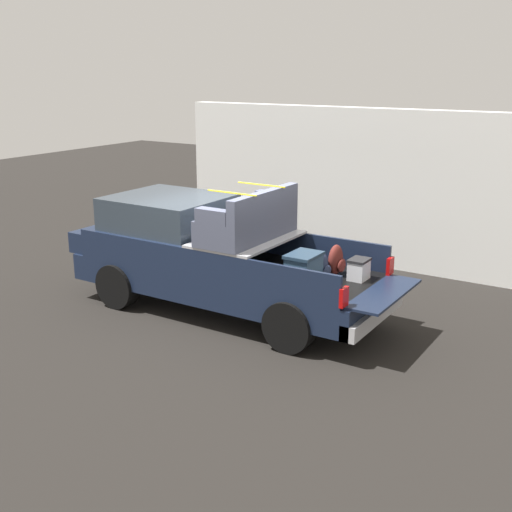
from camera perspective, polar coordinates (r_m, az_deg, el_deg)
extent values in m
plane|color=black|center=(11.53, -2.53, -4.81)|extent=(40.00, 40.00, 0.00)
cube|color=#162138|center=(11.32, -2.57, -1.90)|extent=(5.50, 1.92, 0.47)
cube|color=black|center=(10.64, 2.73, -1.67)|extent=(2.80, 1.80, 0.04)
cube|color=#162138|center=(9.81, 0.05, -1.81)|extent=(2.80, 0.06, 0.50)
cube|color=#162138|center=(11.35, 5.08, 0.66)|extent=(2.80, 0.06, 0.50)
cube|color=#162138|center=(11.28, -3.31, 0.59)|extent=(0.06, 1.80, 0.50)
cube|color=#162138|center=(9.96, 11.14, -3.23)|extent=(0.55, 1.80, 0.04)
cube|color=#B2B2B7|center=(10.88, -0.78, 1.50)|extent=(1.25, 1.92, 0.04)
cube|color=#162138|center=(11.98, -7.90, 1.40)|extent=(2.30, 1.92, 0.50)
cube|color=#2D3842|center=(11.79, -7.63, 3.85)|extent=(1.94, 1.76, 0.57)
cube|color=#162138|center=(12.89, -12.49, 1.94)|extent=(0.40, 1.82, 0.38)
cube|color=#B2B2B7|center=(10.14, 10.21, -5.04)|extent=(0.24, 1.92, 0.24)
cube|color=red|center=(9.23, 7.70, -3.59)|extent=(0.06, 0.20, 0.28)
cube|color=red|center=(10.78, 11.65, -0.86)|extent=(0.06, 0.20, 0.28)
cylinder|color=black|center=(11.82, -12.00, -2.55)|extent=(0.81, 0.30, 0.81)
cylinder|color=black|center=(13.07, -6.65, -0.48)|extent=(0.81, 0.30, 0.81)
cylinder|color=black|center=(9.82, 2.93, -6.14)|extent=(0.81, 0.30, 0.81)
cylinder|color=black|center=(11.29, 7.35, -3.22)|extent=(0.81, 0.30, 0.81)
cube|color=#335170|center=(10.07, 4.18, -1.28)|extent=(0.40, 0.55, 0.45)
cube|color=#23394E|center=(10.00, 4.21, 0.08)|extent=(0.44, 0.59, 0.05)
ellipsoid|color=#283351|center=(10.34, 5.69, -0.88)|extent=(0.20, 0.36, 0.44)
ellipsoid|color=#283351|center=(10.31, 6.22, -1.32)|extent=(0.09, 0.25, 0.19)
ellipsoid|color=maroon|center=(10.58, 6.98, -0.34)|extent=(0.20, 0.37, 0.50)
ellipsoid|color=maroon|center=(10.56, 7.50, -0.82)|extent=(0.09, 0.26, 0.22)
cube|color=white|center=(10.43, 8.98, -1.25)|extent=(0.26, 0.34, 0.30)
cube|color=#262628|center=(10.38, 9.02, -0.36)|extent=(0.28, 0.36, 0.04)
cube|color=#4C5166|center=(10.83, -0.78, 2.68)|extent=(0.83, 1.95, 0.42)
cube|color=#4C5166|center=(10.56, 0.73, 4.61)|extent=(0.16, 1.95, 0.40)
cube|color=#4C5166|center=(10.08, -3.75, 3.49)|extent=(0.59, 0.20, 0.22)
cube|color=#4C5166|center=(11.51, 1.39, 5.12)|extent=(0.59, 0.20, 0.22)
cube|color=yellow|center=(10.34, -2.13, 5.54)|extent=(0.93, 0.03, 0.02)
cube|color=yellow|center=(11.06, 0.45, 6.25)|extent=(0.93, 0.03, 0.02)
cube|color=white|center=(14.31, 8.39, 6.10)|extent=(8.15, 0.36, 3.32)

